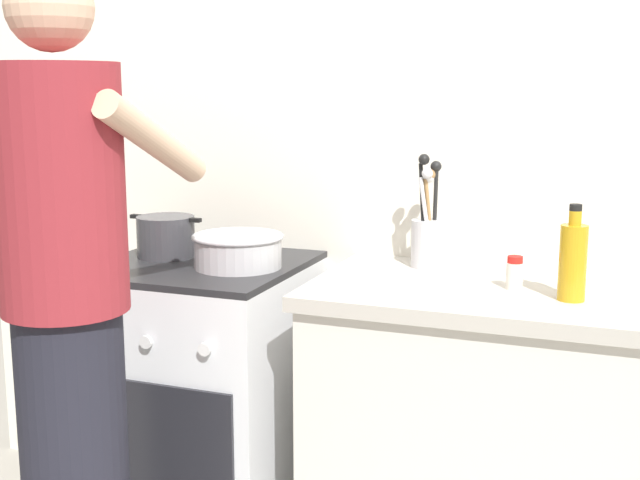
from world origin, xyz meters
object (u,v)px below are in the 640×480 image
(pot, at_px, (166,236))
(oil_bottle, at_px, (573,260))
(mixing_bowl, at_px, (238,249))
(spice_bottle, at_px, (515,273))
(stove_range, at_px, (204,403))
(utensil_crock, at_px, (428,234))
(person, at_px, (69,326))

(pot, bearing_deg, oil_bottle, -5.18)
(mixing_bowl, height_order, oil_bottle, oil_bottle)
(spice_bottle, bearing_deg, stove_range, 179.83)
(pot, bearing_deg, stove_range, -16.26)
(pot, distance_m, oil_bottle, 1.23)
(pot, relative_size, mixing_bowl, 0.91)
(stove_range, height_order, oil_bottle, oil_bottle)
(stove_range, height_order, utensil_crock, utensil_crock)
(spice_bottle, bearing_deg, mixing_bowl, -178.67)
(stove_range, bearing_deg, person, -93.10)
(mixing_bowl, bearing_deg, pot, 167.49)
(spice_bottle, relative_size, person, 0.05)
(mixing_bowl, height_order, spice_bottle, mixing_bowl)
(utensil_crock, height_order, oil_bottle, utensil_crock)
(mixing_bowl, distance_m, oil_bottle, 0.95)
(utensil_crock, relative_size, spice_bottle, 3.79)
(spice_bottle, distance_m, person, 1.14)
(pot, distance_m, utensil_crock, 0.81)
(pot, relative_size, utensil_crock, 0.74)
(person, bearing_deg, mixing_bowl, 73.18)
(stove_range, xyz_separation_m, utensil_crock, (0.66, 0.18, 0.55))
(mixing_bowl, relative_size, spice_bottle, 3.08)
(pot, height_order, person, person)
(stove_range, distance_m, oil_bottle, 1.22)
(pot, distance_m, person, 0.65)
(spice_bottle, bearing_deg, utensil_crock, 146.48)
(mixing_bowl, bearing_deg, oil_bottle, -2.97)
(stove_range, xyz_separation_m, spice_bottle, (0.94, -0.00, 0.49))
(spice_bottle, xyz_separation_m, oil_bottle, (0.15, -0.07, 0.06))
(pot, relative_size, oil_bottle, 1.02)
(mixing_bowl, distance_m, person, 0.60)
(stove_range, bearing_deg, spice_bottle, -0.17)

